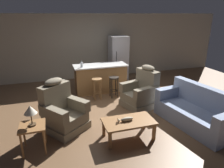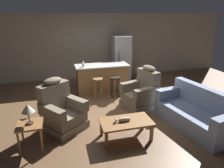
{
  "view_description": "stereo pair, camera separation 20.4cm",
  "coord_description": "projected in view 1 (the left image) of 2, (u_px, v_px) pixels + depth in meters",
  "views": [
    {
      "loc": [
        -1.57,
        -5.04,
        2.56
      ],
      "look_at": [
        -0.04,
        -0.1,
        0.75
      ],
      "focal_mm": 32.0,
      "sensor_mm": 36.0,
      "label": 1
    },
    {
      "loc": [
        -1.38,
        -5.1,
        2.56
      ],
      "look_at": [
        -0.04,
        -0.1,
        0.75
      ],
      "focal_mm": 32.0,
      "sensor_mm": 36.0,
      "label": 2
    }
  ],
  "objects": [
    {
      "name": "ground_plane",
      "position": [
        112.0,
        107.0,
        5.83
      ],
      "size": [
        12.0,
        12.0,
        0.0
      ],
      "color": "brown"
    },
    {
      "name": "back_wall",
      "position": [
        90.0,
        47.0,
        8.22
      ],
      "size": [
        12.0,
        0.05,
        2.6
      ],
      "color": "#A89E89",
      "rests_on": "ground_plane"
    },
    {
      "name": "coffee_table",
      "position": [
        129.0,
        123.0,
        4.27
      ],
      "size": [
        1.1,
        0.6,
        0.42
      ],
      "color": "olive",
      "rests_on": "ground_plane"
    },
    {
      "name": "fish_figurine",
      "position": [
        126.0,
        119.0,
        4.21
      ],
      "size": [
        0.34,
        0.1,
        0.1
      ],
      "color": "#4C3823",
      "rests_on": "coffee_table"
    },
    {
      "name": "couch",
      "position": [
        196.0,
        112.0,
        4.81
      ],
      "size": [
        1.16,
        2.02,
        0.94
      ],
      "rotation": [
        0.0,
        0.0,
        3.32
      ],
      "color": "#8493B2",
      "rests_on": "ground_plane"
    },
    {
      "name": "recliner_near_lamp",
      "position": [
        63.0,
        112.0,
        4.62
      ],
      "size": [
        1.18,
        1.18,
        1.2
      ],
      "rotation": [
        0.0,
        0.0,
        -0.93
      ],
      "color": "#756B56",
      "rests_on": "ground_plane"
    },
    {
      "name": "recliner_near_island",
      "position": [
        141.0,
        92.0,
        5.8
      ],
      "size": [
        1.04,
        1.04,
        1.2
      ],
      "rotation": [
        0.0,
        0.0,
        3.42
      ],
      "color": "#756B56",
      "rests_on": "ground_plane"
    },
    {
      "name": "end_table",
      "position": [
        33.0,
        130.0,
        3.83
      ],
      "size": [
        0.48,
        0.48,
        0.56
      ],
      "color": "olive",
      "rests_on": "ground_plane"
    },
    {
      "name": "table_lamp",
      "position": [
        30.0,
        111.0,
        3.7
      ],
      "size": [
        0.24,
        0.24,
        0.41
      ],
      "color": "#4C3823",
      "rests_on": "end_table"
    },
    {
      "name": "kitchen_island",
      "position": [
        101.0,
        78.0,
        6.89
      ],
      "size": [
        1.8,
        0.7,
        0.95
      ],
      "color": "olive",
      "rests_on": "ground_plane"
    },
    {
      "name": "bar_stool_left",
      "position": [
        97.0,
        85.0,
        6.25
      ],
      "size": [
        0.32,
        0.32,
        0.68
      ],
      "color": "olive",
      "rests_on": "ground_plane"
    },
    {
      "name": "bar_stool_right",
      "position": [
        114.0,
        83.0,
        6.4
      ],
      "size": [
        0.32,
        0.32,
        0.68
      ],
      "color": "black",
      "rests_on": "ground_plane"
    },
    {
      "name": "refrigerator",
      "position": [
        118.0,
        58.0,
        8.13
      ],
      "size": [
        0.7,
        0.69,
        1.76
      ],
      "color": "#B7B7BC",
      "rests_on": "ground_plane"
    },
    {
      "name": "bottle_tall_green",
      "position": [
        82.0,
        65.0,
        6.41
      ],
      "size": [
        0.09,
        0.09,
        0.21
      ],
      "color": "silver",
      "rests_on": "kitchen_island"
    }
  ]
}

